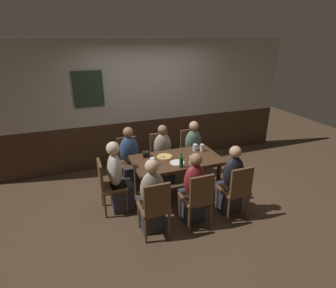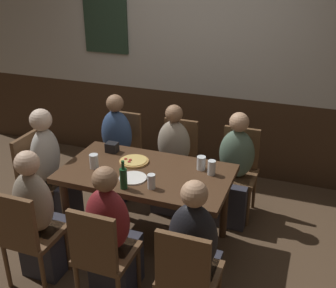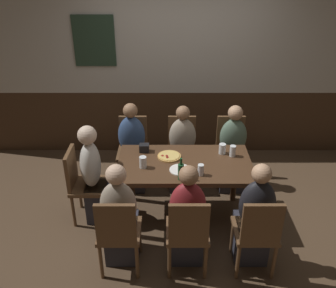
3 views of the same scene
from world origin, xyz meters
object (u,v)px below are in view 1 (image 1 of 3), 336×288
chair_left_near (155,206)px  pint_glass_pale (195,148)px  tumbler_short (202,148)px  chair_right_far (191,149)px  chair_right_near (236,189)px  person_mid_near (193,193)px  person_mid_far (163,158)px  person_right_near (230,184)px  beer_bottle_green (181,162)px  chair_left_far (128,158)px  pizza (165,157)px  chair_head_west (108,184)px  person_left_far (130,162)px  chair_mid_far (161,153)px  person_right_far (194,153)px  person_head_west (118,182)px  beer_glass_half (152,162)px  chair_mid_near (198,197)px  pint_glass_amber (191,160)px  condiment_caddy (146,154)px  plate_white_large (177,163)px  dining_table (177,164)px  person_left_near (152,201)px

chair_left_near → pint_glass_pale: size_ratio=7.37×
tumbler_short → chair_right_far: bearing=81.4°
chair_right_far → chair_right_near: size_ratio=1.00×
chair_left_near → person_mid_near: bearing=14.3°
person_mid_far → person_right_near: 1.46m
person_mid_near → beer_bottle_green: 0.50m
chair_left_far → pizza: size_ratio=3.35×
chair_head_west → person_left_far: bearing=52.6°
chair_left_far → chair_left_near: size_ratio=1.00×
chair_right_near → person_mid_far: 1.61m
chair_mid_far → person_right_far: person_right_far is taller
person_head_west → beer_glass_half: (0.54, -0.10, 0.29)m
chair_mid_near → chair_left_near: same height
chair_mid_far → chair_left_far: size_ratio=1.00×
chair_head_west → pint_glass_amber: 1.35m
person_head_west → condiment_caddy: size_ratio=10.69×
person_head_west → beer_bottle_green: bearing=-19.1°
beer_bottle_green → chair_mid_near: bearing=-83.8°
person_right_near → plate_white_large: 0.90m
chair_mid_far → chair_mid_near: 1.64m
chair_right_far → chair_right_near: same height
chair_right_near → beer_bottle_green: size_ratio=3.65×
chair_right_far → person_head_west: size_ratio=0.75×
chair_left_far → person_mid_far: (0.64, -0.16, -0.03)m
chair_mid_near → beer_glass_half: (-0.45, 0.72, 0.30)m
dining_table → chair_mid_far: 0.83m
chair_head_west → chair_right_far: bearing=24.7°
chair_left_far → beer_glass_half: bearing=-78.1°
chair_right_far → tumbler_short: bearing=-98.6°
person_right_far → condiment_caddy: size_ratio=10.13×
tumbler_short → chair_left_near: bearing=-140.8°
person_head_west → person_right_far: 1.75m
person_head_west → person_left_far: size_ratio=1.03×
person_mid_far → chair_right_near: bearing=-66.5°
person_mid_far → pizza: bearing=-107.4°
chair_right_far → tumbler_short: chair_right_far is taller
chair_left_near → pizza: chair_left_near is taller
person_right_far → pizza: size_ratio=4.24×
chair_mid_near → pint_glass_amber: size_ratio=7.26×
person_right_near → person_left_near: 1.28m
dining_table → chair_right_far: chair_right_far is taller
chair_right_far → person_mid_near: bearing=-113.5°
person_right_near → pizza: size_ratio=4.34×
person_mid_far → beer_glass_half: bearing=-120.6°
person_right_near → condiment_caddy: bearing=140.4°
chair_head_west → person_right_near: size_ratio=0.77×
chair_mid_near → person_right_far: 1.61m
chair_mid_far → person_head_west: (-0.98, -0.82, 0.00)m
chair_right_far → person_head_west: person_head_west is taller
condiment_caddy → tumbler_short: bearing=-6.1°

